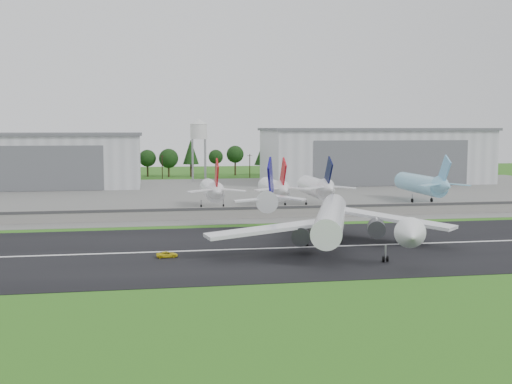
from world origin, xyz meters
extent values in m
plane|color=#265A15|center=(0.00, 0.00, 0.00)|extent=(600.00, 600.00, 0.00)
cube|color=black|center=(0.00, 10.00, 0.05)|extent=(320.00, 60.00, 0.10)
cube|color=white|center=(0.00, 10.00, 0.11)|extent=(220.00, 1.00, 0.02)
cube|color=slate|center=(0.00, 120.00, 0.05)|extent=(320.00, 150.00, 0.10)
cube|color=gray|center=(0.00, 55.00, 1.75)|extent=(240.00, 0.50, 3.50)
cube|color=#38383A|center=(0.00, 54.70, 3.00)|extent=(240.00, 0.12, 0.70)
cube|color=silver|center=(-80.00, 165.00, 11.00)|extent=(95.00, 42.00, 22.00)
cube|color=#595B60|center=(-80.00, 165.00, 22.60)|extent=(97.00, 44.00, 1.20)
cube|color=#595B60|center=(-80.00, 143.85, 9.24)|extent=(66.50, 0.30, 18.04)
cube|color=silver|center=(75.00, 165.00, 12.00)|extent=(100.00, 45.00, 24.00)
cube|color=#595B60|center=(75.00, 165.00, 24.60)|extent=(102.00, 47.00, 1.20)
cube|color=#595B60|center=(75.00, 142.35, 10.08)|extent=(70.00, 0.30, 19.68)
cylinder|color=#99999E|center=(-8.00, 182.00, 10.00)|extent=(0.50, 0.50, 20.00)
cylinder|color=#99999E|center=(-2.00, 188.00, 10.00)|extent=(0.50, 0.50, 20.00)
cylinder|color=silver|center=(-5.00, 185.00, 23.50)|extent=(8.00, 8.00, 7.00)
cone|color=silver|center=(-5.00, 185.00, 28.20)|extent=(8.40, 8.40, 2.40)
cylinder|color=white|center=(8.72, 10.00, 6.20)|extent=(19.52, 43.55, 5.80)
cone|color=white|center=(16.69, -13.70, 6.20)|extent=(7.41, 7.54, 5.80)
cone|color=white|center=(0.28, 35.12, 7.40)|extent=(8.09, 10.29, 5.51)
cube|color=#110B69|center=(0.44, 34.65, 12.70)|extent=(3.51, 9.20, 11.13)
cube|color=white|center=(23.58, 12.88, 5.40)|extent=(23.23, 24.10, 2.65)
cylinder|color=#333338|center=(18.84, 9.71, 3.80)|extent=(5.35, 6.42, 3.80)
cube|color=white|center=(5.18, 36.24, 7.80)|extent=(9.14, 7.93, 0.98)
cube|color=white|center=(-4.86, 3.33, 5.40)|extent=(28.50, 10.01, 2.65)
cylinder|color=#333338|center=(0.83, 3.66, 3.80)|extent=(5.35, 6.42, 3.80)
cube|color=white|center=(-4.30, 33.05, 7.80)|extent=(9.03, 3.29, 0.98)
cube|color=#99999E|center=(9.99, 6.21, 1.70)|extent=(19.04, 31.62, 3.20)
cylinder|color=black|center=(3.50, 11.41, 0.85)|extent=(0.86, 1.55, 1.50)
imported|color=yellow|center=(-26.13, 4.12, 0.68)|extent=(4.34, 2.28, 1.16)
cylinder|color=white|center=(-9.65, 80.00, 5.75)|extent=(5.50, 24.00, 5.50)
cone|color=white|center=(-9.65, 64.50, 6.75)|extent=(5.23, 7.00, 5.23)
cube|color=#B60E13|center=(-9.65, 65.00, 11.55)|extent=(0.45, 8.59, 10.02)
cylinder|color=#99999E|center=(-13.15, 78.00, 1.50)|extent=(0.32, 0.32, 3.00)
cylinder|color=#99999E|center=(-6.15, 78.00, 1.50)|extent=(0.32, 0.32, 3.00)
cylinder|color=black|center=(-13.15, 78.00, 0.80)|extent=(0.40, 1.40, 1.40)
cylinder|color=white|center=(10.15, 80.00, 5.89)|extent=(5.77, 24.00, 5.77)
cone|color=white|center=(10.15, 64.50, 6.89)|extent=(5.48, 7.00, 5.48)
cube|color=#B80E19|center=(10.15, 65.00, 11.69)|extent=(0.45, 8.59, 10.02)
cylinder|color=#99999E|center=(6.65, 78.00, 1.50)|extent=(0.32, 0.32, 3.00)
cylinder|color=#99999E|center=(13.65, 78.00, 1.50)|extent=(0.32, 0.32, 3.00)
cylinder|color=black|center=(6.65, 78.00, 0.80)|extent=(0.40, 1.40, 1.40)
cylinder|color=white|center=(24.08, 80.00, 6.08)|extent=(6.15, 24.00, 6.15)
cone|color=white|center=(24.08, 64.50, 7.08)|extent=(5.84, 7.00, 5.84)
cube|color=#080C33|center=(24.08, 65.00, 11.88)|extent=(0.45, 8.59, 10.02)
cylinder|color=#99999E|center=(20.58, 78.00, 1.50)|extent=(0.32, 0.32, 3.00)
cylinder|color=#99999E|center=(27.58, 78.00, 1.50)|extent=(0.32, 0.32, 3.00)
cylinder|color=black|center=(20.58, 78.00, 0.80)|extent=(0.40, 1.40, 1.40)
cylinder|color=#86C9E8|center=(62.32, 85.00, 6.17)|extent=(6.33, 30.00, 6.33)
cone|color=#86C9E8|center=(62.32, 66.50, 7.17)|extent=(6.02, 7.00, 6.02)
cube|color=#6DB0DF|center=(62.32, 67.00, 11.97)|extent=(0.45, 8.59, 10.02)
cylinder|color=#99999E|center=(58.82, 83.00, 1.50)|extent=(0.32, 0.32, 3.00)
cylinder|color=#99999E|center=(65.82, 83.00, 1.50)|extent=(0.32, 0.32, 3.00)
cylinder|color=black|center=(58.82, 83.00, 0.80)|extent=(0.40, 1.40, 1.40)
camera|label=1|loc=(-29.90, -120.51, 25.42)|focal=45.00mm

